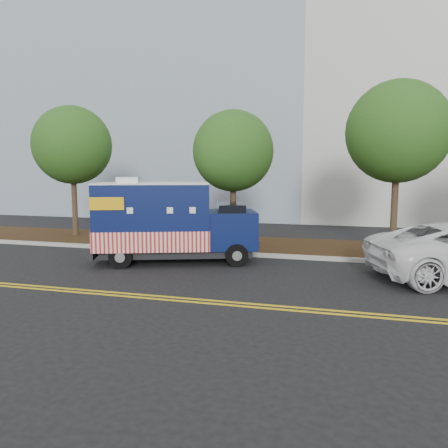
# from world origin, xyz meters

# --- Properties ---
(ground) EXTENTS (120.00, 120.00, 0.00)m
(ground) POSITION_xyz_m (0.00, 0.00, 0.00)
(ground) COLOR black
(ground) RESTS_ON ground
(curb) EXTENTS (120.00, 0.18, 0.15)m
(curb) POSITION_xyz_m (0.00, 1.40, 0.07)
(curb) COLOR #9E9E99
(curb) RESTS_ON ground
(mulch_strip) EXTENTS (120.00, 4.00, 0.15)m
(mulch_strip) POSITION_xyz_m (0.00, 3.50, 0.07)
(mulch_strip) COLOR black
(mulch_strip) RESTS_ON ground
(centerline_near) EXTENTS (120.00, 0.10, 0.01)m
(centerline_near) POSITION_xyz_m (0.00, -4.45, 0.01)
(centerline_near) COLOR gold
(centerline_near) RESTS_ON ground
(centerline_far) EXTENTS (120.00, 0.10, 0.01)m
(centerline_far) POSITION_xyz_m (0.00, -4.70, 0.01)
(centerline_far) COLOR gold
(centerline_far) RESTS_ON ground
(office_building) EXTENTS (46.00, 20.00, 30.40)m
(office_building) POSITION_xyz_m (2.00, 22.00, 15.20)
(office_building) COLOR silver
(office_building) RESTS_ON ground
(tree_a) EXTENTS (3.70, 3.70, 6.32)m
(tree_a) POSITION_xyz_m (-8.09, 3.71, 4.45)
(tree_a) COLOR #38281C
(tree_a) RESTS_ON ground
(tree_b) EXTENTS (3.39, 3.39, 5.77)m
(tree_b) POSITION_xyz_m (-0.04, 3.19, 4.06)
(tree_b) COLOR #38281C
(tree_b) RESTS_ON ground
(tree_c) EXTENTS (3.91, 3.91, 6.69)m
(tree_c) POSITION_xyz_m (6.39, 3.46, 4.72)
(tree_c) COLOR #38281C
(tree_c) RESTS_ON ground
(sign_post) EXTENTS (0.06, 0.06, 2.40)m
(sign_post) POSITION_xyz_m (-3.74, 1.55, 1.20)
(sign_post) COLOR #473828
(sign_post) RESTS_ON ground
(food_truck) EXTENTS (6.11, 3.88, 3.04)m
(food_truck) POSITION_xyz_m (-1.55, -0.33, 1.38)
(food_truck) COLOR black
(food_truck) RESTS_ON ground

